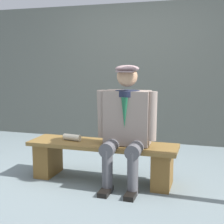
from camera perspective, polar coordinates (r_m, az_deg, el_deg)
ground_plane at (r=3.64m, az=-1.75°, el=-12.13°), size 30.00×30.00×0.00m
bench at (r=3.56m, az=-1.77°, el=-8.05°), size 1.65×0.44×0.43m
seated_man at (r=3.32m, az=2.53°, el=-1.69°), size 0.64×0.60×1.28m
rolled_magazine at (r=3.64m, az=-7.19°, el=-4.53°), size 0.21×0.10×0.07m
stadium_wall at (r=5.35m, az=5.21°, el=6.89°), size 12.00×0.24×2.26m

